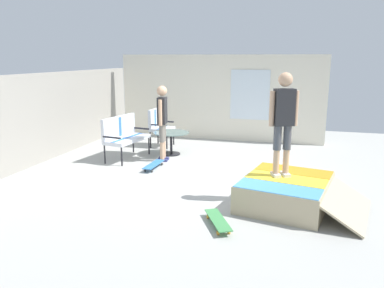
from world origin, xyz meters
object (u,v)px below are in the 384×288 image
(patio_bench, at_px, (123,133))
(patio_chair_near_house, at_px, (158,124))
(patio_table, at_px, (171,139))
(person_watching, at_px, (162,117))
(person_skater, at_px, (283,117))
(skateboard_spare, at_px, (218,220))
(skate_ramp, at_px, (287,192))
(skateboard_by_bench, at_px, (154,165))

(patio_bench, height_order, patio_chair_near_house, same)
(patio_bench, height_order, patio_table, patio_bench)
(patio_table, height_order, person_watching, person_watching)
(patio_chair_near_house, bearing_deg, patio_table, -140.74)
(person_skater, xyz_separation_m, skateboard_spare, (-1.20, 0.80, -1.37))
(skateboard_spare, bearing_deg, person_watching, 32.55)
(skate_ramp, bearing_deg, skateboard_by_bench, 64.64)
(patio_chair_near_house, distance_m, person_skater, 4.86)
(patio_table, relative_size, person_skater, 0.53)
(skate_ramp, distance_m, patio_bench, 4.41)
(patio_chair_near_house, bearing_deg, person_watching, -155.06)
(person_watching, height_order, skateboard_by_bench, person_watching)
(patio_chair_near_house, relative_size, skateboard_by_bench, 1.27)
(patio_table, bearing_deg, person_watching, 179.26)
(patio_bench, height_order, skateboard_spare, patio_bench)
(patio_table, bearing_deg, skateboard_by_bench, -178.70)
(person_watching, distance_m, skateboard_spare, 3.86)
(skate_ramp, height_order, person_watching, person_watching)
(person_skater, height_order, skateboard_by_bench, person_skater)
(person_watching, relative_size, skateboard_by_bench, 2.19)
(skate_ramp, xyz_separation_m, skateboard_spare, (-1.09, 0.93, -0.15))
(patio_bench, distance_m, skateboard_by_bench, 1.30)
(skate_ramp, bearing_deg, patio_bench, 63.01)
(skate_ramp, relative_size, skateboard_spare, 2.73)
(skateboard_spare, bearing_deg, patio_chair_near_house, 30.36)
(skate_ramp, relative_size, patio_chair_near_house, 2.14)
(patio_chair_near_house, bearing_deg, person_skater, -133.94)
(skate_ramp, relative_size, patio_table, 2.43)
(patio_chair_near_house, bearing_deg, skateboard_spare, -149.64)
(person_watching, bearing_deg, skateboard_spare, -147.45)
(skateboard_by_bench, distance_m, skateboard_spare, 3.16)
(person_watching, height_order, skateboard_spare, person_watching)
(skateboard_by_bench, bearing_deg, skate_ramp, -115.36)
(patio_table, xyz_separation_m, skateboard_by_bench, (-1.27, -0.03, -0.32))
(patio_bench, bearing_deg, patio_chair_near_house, -13.02)
(skate_ramp, distance_m, patio_table, 3.96)
(person_watching, bearing_deg, patio_bench, 94.19)
(patio_chair_near_house, distance_m, skateboard_by_bench, 2.24)
(person_skater, height_order, skateboard_spare, person_skater)
(skate_ramp, height_order, skateboard_by_bench, skate_ramp)
(patio_table, height_order, person_skater, person_skater)
(patio_chair_near_house, height_order, skateboard_by_bench, patio_chair_near_house)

